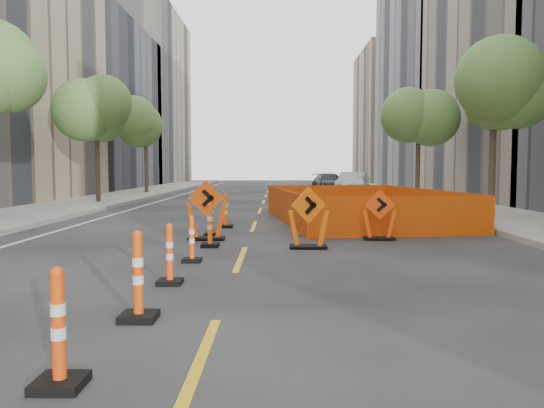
{
  "coord_description": "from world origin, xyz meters",
  "views": [
    {
      "loc": [
        0.76,
        -6.94,
        1.91
      ],
      "look_at": [
        0.64,
        4.59,
        1.1
      ],
      "focal_mm": 35.0,
      "sensor_mm": 36.0,
      "label": 1
    }
  ],
  "objects_px": {
    "channelizer_3": "(170,254)",
    "chevron_sign_center": "(308,217)",
    "channelizer_6": "(212,218)",
    "channelizer_5": "(210,225)",
    "channelizer_1": "(58,328)",
    "parked_car_near": "(354,187)",
    "chevron_sign_right": "(379,215)",
    "channelizer_7": "(226,211)",
    "channelizer_2": "(138,276)",
    "parked_car_mid": "(353,183)",
    "channelizer_4": "(192,239)",
    "chevron_sign_left": "(206,210)",
    "parked_car_far": "(329,182)"
  },
  "relations": [
    {
      "from": "channelizer_3",
      "to": "chevron_sign_center",
      "type": "height_order",
      "value": "chevron_sign_center"
    },
    {
      "from": "chevron_sign_center",
      "to": "channelizer_6",
      "type": "bearing_deg",
      "value": 117.24
    },
    {
      "from": "channelizer_5",
      "to": "chevron_sign_center",
      "type": "bearing_deg",
      "value": -4.79
    },
    {
      "from": "channelizer_3",
      "to": "channelizer_5",
      "type": "xyz_separation_m",
      "value": [
        0.14,
        4.05,
        0.02
      ]
    },
    {
      "from": "channelizer_1",
      "to": "parked_car_near",
      "type": "relative_size",
      "value": 0.25
    },
    {
      "from": "chevron_sign_right",
      "to": "parked_car_near",
      "type": "xyz_separation_m",
      "value": [
        1.8,
        17.11,
        0.07
      ]
    },
    {
      "from": "channelizer_6",
      "to": "channelizer_7",
      "type": "xyz_separation_m",
      "value": [
        0.21,
        2.02,
        0.04
      ]
    },
    {
      "from": "chevron_sign_center",
      "to": "parked_car_near",
      "type": "height_order",
      "value": "parked_car_near"
    },
    {
      "from": "chevron_sign_center",
      "to": "chevron_sign_right",
      "type": "xyz_separation_m",
      "value": [
        1.95,
        1.48,
        -0.07
      ]
    },
    {
      "from": "channelizer_2",
      "to": "chevron_sign_right",
      "type": "bearing_deg",
      "value": 59.13
    },
    {
      "from": "chevron_sign_center",
      "to": "parked_car_mid",
      "type": "distance_m",
      "value": 24.14
    },
    {
      "from": "chevron_sign_right",
      "to": "parked_car_mid",
      "type": "bearing_deg",
      "value": 90.09
    },
    {
      "from": "channelizer_2",
      "to": "channelizer_4",
      "type": "bearing_deg",
      "value": 89.84
    },
    {
      "from": "parked_car_near",
      "to": "channelizer_4",
      "type": "bearing_deg",
      "value": -96.9
    },
    {
      "from": "channelizer_2",
      "to": "chevron_sign_left",
      "type": "height_order",
      "value": "chevron_sign_left"
    },
    {
      "from": "channelizer_3",
      "to": "channelizer_6",
      "type": "relative_size",
      "value": 0.99
    },
    {
      "from": "channelizer_2",
      "to": "parked_car_mid",
      "type": "distance_m",
      "value": 30.4
    },
    {
      "from": "channelizer_5",
      "to": "parked_car_mid",
      "type": "bearing_deg",
      "value": 74.02
    },
    {
      "from": "channelizer_7",
      "to": "channelizer_2",
      "type": "bearing_deg",
      "value": -90.63
    },
    {
      "from": "channelizer_4",
      "to": "chevron_sign_left",
      "type": "bearing_deg",
      "value": 92.46
    },
    {
      "from": "parked_car_mid",
      "to": "chevron_sign_center",
      "type": "bearing_deg",
      "value": -83.44
    },
    {
      "from": "channelizer_5",
      "to": "channelizer_4",
      "type": "bearing_deg",
      "value": -93.02
    },
    {
      "from": "channelizer_3",
      "to": "chevron_sign_left",
      "type": "relative_size",
      "value": 0.64
    },
    {
      "from": "channelizer_4",
      "to": "chevron_sign_right",
      "type": "bearing_deg",
      "value": 37.05
    },
    {
      "from": "channelizer_2",
      "to": "chevron_sign_left",
      "type": "bearing_deg",
      "value": 91.01
    },
    {
      "from": "channelizer_4",
      "to": "parked_car_near",
      "type": "distance_m",
      "value": 21.34
    },
    {
      "from": "chevron_sign_center",
      "to": "parked_car_far",
      "type": "distance_m",
      "value": 29.36
    },
    {
      "from": "chevron_sign_right",
      "to": "channelizer_3",
      "type": "bearing_deg",
      "value": -123.25
    },
    {
      "from": "channelizer_1",
      "to": "parked_car_mid",
      "type": "bearing_deg",
      "value": 77.5
    },
    {
      "from": "chevron_sign_center",
      "to": "parked_car_far",
      "type": "bearing_deg",
      "value": 61.8
    },
    {
      "from": "parked_car_near",
      "to": "parked_car_mid",
      "type": "xyz_separation_m",
      "value": [
        0.66,
        5.15,
        0.05
      ]
    },
    {
      "from": "channelizer_7",
      "to": "parked_car_near",
      "type": "distance_m",
      "value": 15.59
    },
    {
      "from": "chevron_sign_right",
      "to": "channelizer_5",
      "type": "bearing_deg",
      "value": -156.85
    },
    {
      "from": "chevron_sign_right",
      "to": "channelizer_2",
      "type": "bearing_deg",
      "value": -114.47
    },
    {
      "from": "channelizer_2",
      "to": "channelizer_5",
      "type": "height_order",
      "value": "channelizer_2"
    },
    {
      "from": "channelizer_1",
      "to": "channelizer_5",
      "type": "bearing_deg",
      "value": 88.08
    },
    {
      "from": "channelizer_4",
      "to": "channelizer_6",
      "type": "relative_size",
      "value": 0.94
    },
    {
      "from": "parked_car_near",
      "to": "parked_car_mid",
      "type": "bearing_deg",
      "value": 92.63
    },
    {
      "from": "channelizer_2",
      "to": "channelizer_5",
      "type": "distance_m",
      "value": 6.08
    },
    {
      "from": "parked_car_far",
      "to": "channelizer_2",
      "type": "bearing_deg",
      "value": -107.67
    },
    {
      "from": "channelizer_7",
      "to": "parked_car_mid",
      "type": "height_order",
      "value": "parked_car_mid"
    },
    {
      "from": "channelizer_4",
      "to": "channelizer_5",
      "type": "bearing_deg",
      "value": 86.98
    },
    {
      "from": "channelizer_1",
      "to": "channelizer_7",
      "type": "bearing_deg",
      "value": 88.75
    },
    {
      "from": "channelizer_7",
      "to": "channelizer_4",
      "type": "bearing_deg",
      "value": -90.95
    },
    {
      "from": "chevron_sign_right",
      "to": "channelizer_7",
      "type": "bearing_deg",
      "value": 153.63
    },
    {
      "from": "channelizer_3",
      "to": "chevron_sign_center",
      "type": "distance_m",
      "value": 4.59
    },
    {
      "from": "channelizer_6",
      "to": "channelizer_2",
      "type": "bearing_deg",
      "value": -89.33
    },
    {
      "from": "channelizer_1",
      "to": "channelizer_7",
      "type": "relative_size",
      "value": 0.98
    },
    {
      "from": "chevron_sign_right",
      "to": "parked_car_near",
      "type": "bearing_deg",
      "value": 90.4
    },
    {
      "from": "channelizer_7",
      "to": "channelizer_6",
      "type": "bearing_deg",
      "value": -95.82
    }
  ]
}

